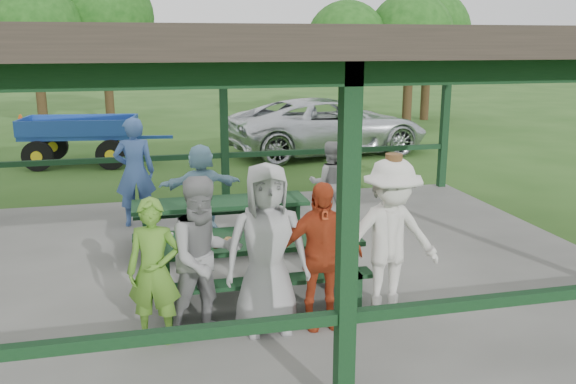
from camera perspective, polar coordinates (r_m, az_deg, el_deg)
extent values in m
plane|color=#264B17|center=(8.98, -2.56, -7.17)|extent=(90.00, 90.00, 0.00)
cube|color=slate|center=(8.96, -2.56, -6.87)|extent=(10.00, 8.00, 0.10)
cube|color=black|center=(4.97, 5.53, -5.28)|extent=(0.15, 0.15, 3.00)
cube|color=black|center=(12.24, -6.00, 6.20)|extent=(0.15, 0.15, 3.00)
cube|color=black|center=(13.70, 14.47, 6.66)|extent=(0.15, 0.15, 3.00)
cube|color=black|center=(5.04, -22.29, -13.46)|extent=(4.65, 0.10, 0.10)
cube|color=black|center=(12.27, -17.12, 2.83)|extent=(4.65, 0.10, 0.10)
cube|color=black|center=(12.86, 4.76, 3.89)|extent=(4.65, 0.10, 0.10)
cube|color=black|center=(4.70, 5.94, 11.06)|extent=(9.80, 0.15, 0.20)
cube|color=black|center=(12.14, -6.17, 12.76)|extent=(9.80, 0.15, 0.20)
cube|color=#2C2520|center=(8.38, -2.80, 13.84)|extent=(10.60, 8.60, 0.24)
cube|color=black|center=(7.54, -2.94, -4.72)|extent=(2.58, 0.75, 0.06)
cube|color=black|center=(7.14, -2.09, -8.35)|extent=(2.58, 0.28, 0.05)
cube|color=black|center=(8.16, -3.62, -5.47)|extent=(2.58, 0.28, 0.05)
cube|color=black|center=(7.56, -11.27, -7.73)|extent=(0.06, 0.70, 0.75)
cube|color=black|center=(7.92, 5.06, -6.48)|extent=(0.06, 0.70, 0.75)
cube|color=black|center=(7.61, -11.22, -8.78)|extent=(0.06, 1.39, 0.45)
cube|color=black|center=(7.97, 5.04, -7.49)|extent=(0.06, 1.39, 0.45)
cube|color=black|center=(9.41, -6.35, -0.99)|extent=(2.66, 0.75, 0.06)
cube|color=black|center=(8.97, -5.85, -3.71)|extent=(2.66, 0.28, 0.05)
cube|color=black|center=(10.02, -6.70, -1.83)|extent=(2.66, 0.28, 0.05)
cube|color=black|center=(9.45, -13.23, -3.41)|extent=(0.06, 0.70, 0.75)
cube|color=black|center=(9.70, 0.46, -2.57)|extent=(0.06, 0.70, 0.75)
cube|color=black|center=(9.49, -13.18, -4.27)|extent=(0.06, 1.39, 0.45)
cube|color=black|center=(9.75, 0.46, -3.41)|extent=(0.06, 1.39, 0.45)
cylinder|color=white|center=(7.43, -10.07, -4.92)|extent=(0.22, 0.22, 0.01)
torus|color=olive|center=(7.40, -10.38, -4.83)|extent=(0.10, 0.10, 0.03)
torus|color=olive|center=(7.41, -9.76, -4.79)|extent=(0.10, 0.10, 0.03)
torus|color=olive|center=(7.47, -10.10, -4.65)|extent=(0.10, 0.10, 0.03)
cylinder|color=white|center=(7.48, -5.54, -4.64)|extent=(0.22, 0.22, 0.01)
torus|color=olive|center=(7.45, -5.83, -4.54)|extent=(0.10, 0.10, 0.03)
torus|color=olive|center=(7.46, -5.22, -4.50)|extent=(0.10, 0.10, 0.03)
torus|color=olive|center=(7.52, -5.59, -4.37)|extent=(0.10, 0.10, 0.03)
cylinder|color=white|center=(7.62, 0.30, -4.23)|extent=(0.22, 0.22, 0.01)
torus|color=olive|center=(7.58, 0.04, -4.14)|extent=(0.10, 0.10, 0.03)
torus|color=olive|center=(7.60, 0.63, -4.09)|extent=(0.10, 0.10, 0.03)
torus|color=olive|center=(7.65, 0.22, -3.97)|extent=(0.10, 0.10, 0.03)
cylinder|color=white|center=(7.81, 5.51, -3.82)|extent=(0.22, 0.22, 0.01)
torus|color=olive|center=(7.78, 5.28, -3.74)|extent=(0.10, 0.10, 0.03)
torus|color=olive|center=(7.80, 5.84, -3.69)|extent=(0.10, 0.10, 0.03)
torus|color=olive|center=(7.85, 5.41, -3.57)|extent=(0.10, 0.10, 0.03)
cylinder|color=#381E0F|center=(7.24, -12.15, -5.16)|extent=(0.06, 0.06, 0.10)
cylinder|color=#381E0F|center=(7.28, -6.79, -4.84)|extent=(0.06, 0.06, 0.10)
cylinder|color=#381E0F|center=(7.55, 3.74, -4.08)|extent=(0.06, 0.06, 0.10)
cylinder|color=#381E0F|center=(7.56, 4.09, -4.06)|extent=(0.06, 0.06, 0.10)
cylinder|color=#381E0F|center=(7.58, 4.57, -4.02)|extent=(0.06, 0.06, 0.10)
cone|color=white|center=(7.60, -10.99, -4.18)|extent=(0.09, 0.09, 0.10)
cone|color=white|center=(7.82, 1.01, -3.40)|extent=(0.09, 0.09, 0.10)
cone|color=white|center=(7.91, 3.42, -3.22)|extent=(0.09, 0.09, 0.10)
cone|color=white|center=(7.94, 4.03, -3.18)|extent=(0.09, 0.09, 0.10)
imported|color=#588F2A|center=(6.58, -12.42, -7.28)|extent=(0.65, 0.52, 1.57)
imported|color=gray|center=(6.59, -7.79, -6.09)|extent=(1.03, 0.91, 1.77)
imported|color=#9C9C9F|center=(6.63, -2.00, -5.30)|extent=(0.93, 0.61, 1.89)
imported|color=#AE3A1B|center=(6.77, 3.02, -5.93)|extent=(0.98, 0.41, 1.67)
imported|color=silver|center=(7.08, 9.56, -4.36)|extent=(1.25, 0.77, 1.87)
cylinder|color=brown|center=(6.86, 9.85, 2.59)|extent=(0.34, 0.34, 0.02)
cylinder|color=brown|center=(6.85, 9.87, 3.08)|extent=(0.20, 0.20, 0.11)
imported|color=#86B6D0|center=(10.27, -8.10, 0.38)|extent=(1.42, 0.55, 1.50)
imported|color=#4061A6|center=(10.80, -14.14, 1.83)|extent=(0.71, 0.48, 1.89)
imported|color=#9A999C|center=(10.61, 3.92, 0.85)|extent=(0.80, 0.67, 1.47)
imported|color=silver|center=(17.98, 3.83, 6.17)|extent=(6.15, 3.41, 1.63)
cube|color=#1A4093|center=(17.22, -18.89, 5.11)|extent=(3.01, 1.78, 0.12)
cube|color=#1A4093|center=(16.50, -19.50, 5.60)|extent=(2.83, 0.43, 0.41)
cube|color=#1A4093|center=(17.88, -18.46, 6.27)|extent=(2.83, 0.43, 0.41)
cube|color=#1A4093|center=(17.56, -23.51, 5.71)|extent=(0.24, 1.42, 0.41)
cube|color=#1A4093|center=(16.93, -14.23, 6.16)|extent=(0.24, 1.42, 0.41)
cylinder|color=black|center=(16.79, -22.39, 3.12)|extent=(0.79, 0.28, 0.77)
cylinder|color=yellow|center=(16.79, -22.39, 3.12)|extent=(0.31, 0.26, 0.28)
cylinder|color=black|center=(18.24, -21.08, 4.02)|extent=(0.79, 0.28, 0.77)
cylinder|color=yellow|center=(18.24, -21.08, 4.02)|extent=(0.31, 0.26, 0.28)
cylinder|color=black|center=(16.37, -16.22, 3.36)|extent=(0.79, 0.28, 0.77)
cylinder|color=yellow|center=(16.37, -16.22, 3.36)|extent=(0.31, 0.26, 0.28)
cylinder|color=black|center=(17.85, -15.39, 4.26)|extent=(0.79, 0.28, 0.77)
cylinder|color=yellow|center=(17.85, -15.39, 4.26)|extent=(0.31, 0.26, 0.28)
cube|color=#1A4093|center=(16.91, -12.45, 5.03)|extent=(1.02, 0.21, 0.08)
cone|color=#F2590C|center=(17.57, -23.70, 6.02)|extent=(0.07, 0.41, 0.41)
cylinder|color=#362615|center=(24.44, -22.11, 8.46)|extent=(0.36, 0.36, 2.66)
sphere|color=#174512|center=(24.37, -22.62, 13.80)|extent=(3.40, 3.40, 3.40)
cylinder|color=#362615|center=(25.88, -16.46, 9.58)|extent=(0.36, 0.36, 3.04)
sphere|color=#174512|center=(25.84, -16.87, 15.36)|extent=(3.89, 3.89, 3.89)
cylinder|color=#362615|center=(23.40, 5.40, 8.83)|extent=(0.36, 0.36, 2.36)
sphere|color=#174512|center=(23.31, 5.52, 13.80)|extent=(3.02, 3.02, 3.02)
cylinder|color=#362615|center=(24.16, 11.12, 8.99)|extent=(0.36, 0.36, 2.52)
sphere|color=#174512|center=(24.08, 11.37, 14.13)|extent=(3.22, 3.22, 3.22)
cylinder|color=#362615|center=(26.53, 12.74, 9.47)|extent=(0.36, 0.36, 2.65)
sphere|color=#174512|center=(26.47, 13.01, 14.38)|extent=(3.39, 3.39, 3.39)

